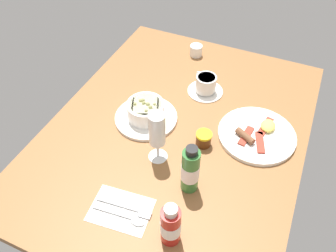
{
  "coord_description": "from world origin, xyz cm",
  "views": [
    {
      "loc": [
        74.39,
        29.45,
        85.27
      ],
      "look_at": [
        4.14,
        -1.52,
        4.65
      ],
      "focal_mm": 36.63,
      "sensor_mm": 36.0,
      "label": 1
    }
  ],
  "objects_px": {
    "jam_jar": "(204,139)",
    "sauce_bottle_red": "(171,225)",
    "sauce_bottle_green": "(190,170)",
    "creamer_jug": "(196,50)",
    "wine_glass": "(157,131)",
    "porridge_bowl": "(146,112)",
    "cutlery_setting": "(122,210)",
    "breakfast_plate": "(257,134)",
    "coffee_cup": "(206,85)"
  },
  "relations": [
    {
      "from": "jam_jar",
      "to": "sauce_bottle_red",
      "type": "xyz_separation_m",
      "value": [
        0.34,
        0.03,
        0.04
      ]
    },
    {
      "from": "sauce_bottle_green",
      "to": "creamer_jug",
      "type": "bearing_deg",
      "value": -161.06
    },
    {
      "from": "sauce_bottle_red",
      "to": "wine_glass",
      "type": "bearing_deg",
      "value": -148.17
    },
    {
      "from": "porridge_bowl",
      "to": "creamer_jug",
      "type": "bearing_deg",
      "value": 176.93
    },
    {
      "from": "cutlery_setting",
      "to": "sauce_bottle_green",
      "type": "xyz_separation_m",
      "value": [
        -0.15,
        0.14,
        0.08
      ]
    },
    {
      "from": "creamer_jug",
      "to": "breakfast_plate",
      "type": "height_order",
      "value": "creamer_jug"
    },
    {
      "from": "coffee_cup",
      "to": "sauce_bottle_red",
      "type": "xyz_separation_m",
      "value": [
        0.59,
        0.11,
        0.04
      ]
    },
    {
      "from": "sauce_bottle_red",
      "to": "breakfast_plate",
      "type": "height_order",
      "value": "sauce_bottle_red"
    },
    {
      "from": "jam_jar",
      "to": "breakfast_plate",
      "type": "distance_m",
      "value": 0.19
    },
    {
      "from": "cutlery_setting",
      "to": "wine_glass",
      "type": "xyz_separation_m",
      "value": [
        -0.21,
        0.01,
        0.11
      ]
    },
    {
      "from": "porridge_bowl",
      "to": "sauce_bottle_red",
      "type": "bearing_deg",
      "value": 34.4
    },
    {
      "from": "jam_jar",
      "to": "sauce_bottle_green",
      "type": "relative_size",
      "value": 0.3
    },
    {
      "from": "porridge_bowl",
      "to": "coffee_cup",
      "type": "height_order",
      "value": "porridge_bowl"
    },
    {
      "from": "porridge_bowl",
      "to": "wine_glass",
      "type": "distance_m",
      "value": 0.19
    },
    {
      "from": "porridge_bowl",
      "to": "coffee_cup",
      "type": "relative_size",
      "value": 1.63
    },
    {
      "from": "porridge_bowl",
      "to": "coffee_cup",
      "type": "distance_m",
      "value": 0.26
    },
    {
      "from": "cutlery_setting",
      "to": "sauce_bottle_red",
      "type": "distance_m",
      "value": 0.17
    },
    {
      "from": "wine_glass",
      "to": "jam_jar",
      "type": "xyz_separation_m",
      "value": [
        -0.11,
        0.11,
        -0.09
      ]
    },
    {
      "from": "porridge_bowl",
      "to": "sauce_bottle_green",
      "type": "xyz_separation_m",
      "value": [
        0.2,
        0.24,
        0.05
      ]
    },
    {
      "from": "jam_jar",
      "to": "porridge_bowl",
      "type": "bearing_deg",
      "value": -97.81
    },
    {
      "from": "porridge_bowl",
      "to": "jam_jar",
      "type": "bearing_deg",
      "value": 82.19
    },
    {
      "from": "coffee_cup",
      "to": "sauce_bottle_green",
      "type": "height_order",
      "value": "sauce_bottle_green"
    },
    {
      "from": "porridge_bowl",
      "to": "coffee_cup",
      "type": "xyz_separation_m",
      "value": [
        -0.22,
        0.14,
        -0.0
      ]
    },
    {
      "from": "creamer_jug",
      "to": "sauce_bottle_green",
      "type": "height_order",
      "value": "sauce_bottle_green"
    },
    {
      "from": "coffee_cup",
      "to": "breakfast_plate",
      "type": "distance_m",
      "value": 0.28
    },
    {
      "from": "porridge_bowl",
      "to": "cutlery_setting",
      "type": "relative_size",
      "value": 1.2
    },
    {
      "from": "wine_glass",
      "to": "breakfast_plate",
      "type": "relative_size",
      "value": 0.71
    },
    {
      "from": "porridge_bowl",
      "to": "breakfast_plate",
      "type": "relative_size",
      "value": 0.84
    },
    {
      "from": "coffee_cup",
      "to": "jam_jar",
      "type": "bearing_deg",
      "value": 18.14
    },
    {
      "from": "jam_jar",
      "to": "sauce_bottle_red",
      "type": "distance_m",
      "value": 0.34
    },
    {
      "from": "wine_glass",
      "to": "sauce_bottle_red",
      "type": "xyz_separation_m",
      "value": [
        0.23,
        0.14,
        -0.05
      ]
    },
    {
      "from": "wine_glass",
      "to": "jam_jar",
      "type": "height_order",
      "value": "wine_glass"
    },
    {
      "from": "cutlery_setting",
      "to": "sauce_bottle_green",
      "type": "relative_size",
      "value": 1.04
    },
    {
      "from": "wine_glass",
      "to": "jam_jar",
      "type": "bearing_deg",
      "value": 133.27
    },
    {
      "from": "sauce_bottle_red",
      "to": "jam_jar",
      "type": "bearing_deg",
      "value": -174.73
    },
    {
      "from": "wine_glass",
      "to": "jam_jar",
      "type": "distance_m",
      "value": 0.18
    },
    {
      "from": "porridge_bowl",
      "to": "sauce_bottle_green",
      "type": "distance_m",
      "value": 0.32
    },
    {
      "from": "breakfast_plate",
      "to": "creamer_jug",
      "type": "bearing_deg",
      "value": -135.29
    },
    {
      "from": "coffee_cup",
      "to": "breakfast_plate",
      "type": "bearing_deg",
      "value": 58.05
    },
    {
      "from": "coffee_cup",
      "to": "sauce_bottle_red",
      "type": "distance_m",
      "value": 0.6
    },
    {
      "from": "wine_glass",
      "to": "creamer_jug",
      "type": "bearing_deg",
      "value": -171.39
    },
    {
      "from": "coffee_cup",
      "to": "creamer_jug",
      "type": "relative_size",
      "value": 2.15
    },
    {
      "from": "jam_jar",
      "to": "sauce_bottle_green",
      "type": "distance_m",
      "value": 0.18
    },
    {
      "from": "creamer_jug",
      "to": "sauce_bottle_red",
      "type": "xyz_separation_m",
      "value": [
        0.8,
        0.23,
        0.04
      ]
    },
    {
      "from": "coffee_cup",
      "to": "creamer_jug",
      "type": "bearing_deg",
      "value": -150.78
    },
    {
      "from": "wine_glass",
      "to": "porridge_bowl",
      "type": "bearing_deg",
      "value": -141.56
    },
    {
      "from": "creamer_jug",
      "to": "sauce_bottle_red",
      "type": "height_order",
      "value": "sauce_bottle_red"
    },
    {
      "from": "creamer_jug",
      "to": "coffee_cup",
      "type": "bearing_deg",
      "value": 29.22
    },
    {
      "from": "sauce_bottle_green",
      "to": "breakfast_plate",
      "type": "distance_m",
      "value": 0.32
    },
    {
      "from": "porridge_bowl",
      "to": "creamer_jug",
      "type": "relative_size",
      "value": 3.5
    }
  ]
}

